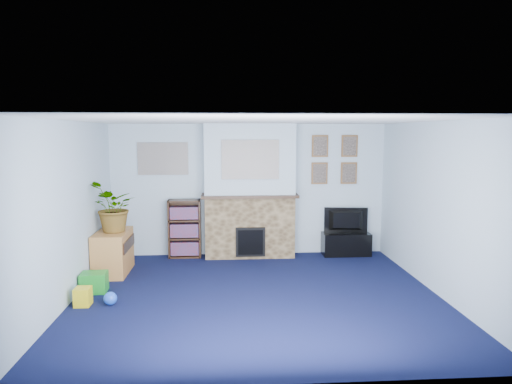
{
  "coord_description": "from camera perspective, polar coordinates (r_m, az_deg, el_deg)",
  "views": [
    {
      "loc": [
        -0.43,
        -6.05,
        2.24
      ],
      "look_at": [
        0.03,
        0.81,
        1.35
      ],
      "focal_mm": 32.0,
      "sensor_mm": 36.0,
      "label": 1
    }
  ],
  "objects": [
    {
      "name": "portrait_tl",
      "position": [
        8.46,
        8.0,
        5.71
      ],
      "size": [
        0.3,
        0.03,
        0.4
      ],
      "primitive_type": "cube",
      "color": "brown",
      "rests_on": "wall_back"
    },
    {
      "name": "mantel_clock",
      "position": [
        8.12,
        -1.42,
        0.19
      ],
      "size": [
        0.09,
        0.05,
        0.13
      ],
      "primitive_type": "cube",
      "color": "gold",
      "rests_on": "chimney_breast"
    },
    {
      "name": "toy_ball",
      "position": [
        6.41,
        -17.76,
        -12.54
      ],
      "size": [
        0.17,
        0.17,
        0.17
      ],
      "primitive_type": "sphere",
      "color": "blue",
      "rests_on": "ground"
    },
    {
      "name": "tv_stand",
      "position": [
        8.61,
        11.19,
        -6.27
      ],
      "size": [
        0.87,
        0.37,
        0.41
      ],
      "primitive_type": "cube",
      "color": "black",
      "rests_on": "ground"
    },
    {
      "name": "portrait_br",
      "position": [
        8.62,
        11.52,
        2.33
      ],
      "size": [
        0.3,
        0.03,
        0.4
      ],
      "primitive_type": "cube",
      "color": "brown",
      "rests_on": "wall_back"
    },
    {
      "name": "television",
      "position": [
        8.55,
        11.22,
        -3.52
      ],
      "size": [
        0.8,
        0.2,
        0.46
      ],
      "primitive_type": "imported",
      "rotation": [
        0.0,
        0.0,
        3.02
      ],
      "color": "black",
      "rests_on": "tv_stand"
    },
    {
      "name": "ceiling",
      "position": [
        6.07,
        0.24,
        8.93
      ],
      "size": [
        5.0,
        4.5,
        0.01
      ],
      "primitive_type": "cube",
      "color": "white",
      "rests_on": "wall_back"
    },
    {
      "name": "mantel_can",
      "position": [
        8.2,
        4.63,
        0.17
      ],
      "size": [
        0.06,
        0.06,
        0.13
      ],
      "primitive_type": "cylinder",
      "color": "yellow",
      "rests_on": "chimney_breast"
    },
    {
      "name": "sideboard",
      "position": [
        7.71,
        -17.43,
        -7.13
      ],
      "size": [
        0.49,
        0.87,
        0.68
      ],
      "primitive_type": "cube",
      "color": "#B8783B",
      "rests_on": "ground"
    },
    {
      "name": "wall_back",
      "position": [
        8.37,
        -0.87,
        0.27
      ],
      "size": [
        5.0,
        0.04,
        2.4
      ],
      "primitive_type": "cube",
      "color": "#ADC2D2",
      "rests_on": "ground"
    },
    {
      "name": "wall_front",
      "position": [
        3.96,
        2.57,
        -7.79
      ],
      "size": [
        5.0,
        0.04,
        2.4
      ],
      "primitive_type": "cube",
      "color": "#ADC2D2",
      "rests_on": "ground"
    },
    {
      "name": "collage_main",
      "position": [
        7.91,
        -0.72,
        4.07
      ],
      "size": [
        1.0,
        0.03,
        0.68
      ],
      "primitive_type": "cube",
      "color": "gray",
      "rests_on": "chimney_breast"
    },
    {
      "name": "toy_tube",
      "position": [
        6.92,
        -19.69,
        -11.3
      ],
      "size": [
        0.29,
        0.13,
        0.16
      ],
      "primitive_type": "cylinder",
      "rotation": [
        0.0,
        1.43,
        0.0
      ],
      "color": "blue",
      "rests_on": "ground"
    },
    {
      "name": "portrait_tr",
      "position": [
        8.59,
        11.61,
        5.65
      ],
      "size": [
        0.3,
        0.03,
        0.4
      ],
      "primitive_type": "cube",
      "color": "brown",
      "rests_on": "wall_back"
    },
    {
      "name": "mantel_teddy",
      "position": [
        8.11,
        -5.0,
        0.12
      ],
      "size": [
        0.12,
        0.12,
        0.12
      ],
      "primitive_type": "sphere",
      "color": "gray",
      "rests_on": "chimney_breast"
    },
    {
      "name": "toy_block",
      "position": [
        6.5,
        -20.82,
        -12.22
      ],
      "size": [
        0.2,
        0.2,
        0.24
      ],
      "primitive_type": "cube",
      "rotation": [
        0.0,
        0.0,
        -0.01
      ],
      "color": "yellow",
      "rests_on": "ground"
    },
    {
      "name": "portrait_bl",
      "position": [
        8.49,
        7.94,
        2.33
      ],
      "size": [
        0.3,
        0.03,
        0.4
      ],
      "primitive_type": "cube",
      "color": "brown",
      "rests_on": "wall_back"
    },
    {
      "name": "floor",
      "position": [
        6.46,
        0.22,
        -12.86
      ],
      "size": [
        5.0,
        4.5,
        0.01
      ],
      "primitive_type": "cube",
      "color": "#0D1234",
      "rests_on": "ground"
    },
    {
      "name": "chimney_breast",
      "position": [
        8.17,
        -0.79,
        -0.02
      ],
      "size": [
        1.72,
        0.5,
        2.4
      ],
      "color": "brown",
      "rests_on": "ground"
    },
    {
      "name": "potted_plant",
      "position": [
        7.51,
        -17.36,
        -1.82
      ],
      "size": [
        0.63,
        0.73,
        0.8
      ],
      "primitive_type": "imported",
      "rotation": [
        0.0,
        0.0,
        4.72
      ],
      "color": "#26661E",
      "rests_on": "sideboard"
    },
    {
      "name": "bookshelf",
      "position": [
        8.37,
        -8.89,
        -4.67
      ],
      "size": [
        0.58,
        0.28,
        1.05
      ],
      "color": "#311D11",
      "rests_on": "ground"
    },
    {
      "name": "collage_left",
      "position": [
        8.37,
        -11.55,
        4.11
      ],
      "size": [
        0.9,
        0.03,
        0.58
      ],
      "primitive_type": "cube",
      "color": "gray",
      "rests_on": "wall_back"
    },
    {
      "name": "mantel_candle",
      "position": [
        8.15,
        1.55,
        0.28
      ],
      "size": [
        0.05,
        0.05,
        0.16
      ],
      "primitive_type": "cylinder",
      "color": "#B2BFC6",
      "rests_on": "chimney_breast"
    },
    {
      "name": "green_crate",
      "position": [
        6.96,
        -19.58,
        -10.6
      ],
      "size": [
        0.37,
        0.3,
        0.28
      ],
      "primitive_type": "cube",
      "rotation": [
        0.0,
        0.0,
        0.06
      ],
      "color": "#198C26",
      "rests_on": "ground"
    },
    {
      "name": "wall_left",
      "position": [
        6.48,
        -22.44,
        -2.39
      ],
      "size": [
        0.04,
        4.5,
        2.4
      ],
      "primitive_type": "cube",
      "color": "#ADC2D2",
      "rests_on": "ground"
    },
    {
      "name": "wall_right",
      "position": [
        6.8,
        21.75,
        -1.91
      ],
      "size": [
        0.04,
        4.5,
        2.4
      ],
      "primitive_type": "cube",
      "color": "#ADC2D2",
      "rests_on": "ground"
    }
  ]
}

